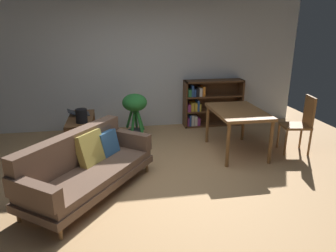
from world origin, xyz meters
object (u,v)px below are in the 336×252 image
object	(u,v)px
dining_table	(238,115)
fabric_couch	(86,165)
bookshelf	(208,103)
dining_chair_near	(301,122)
media_console	(82,133)
open_laptop	(80,113)
desk_speaker	(81,116)
potted_floor_plant	(135,111)

from	to	relation	value
dining_table	fabric_couch	bearing A→B (deg)	-159.36
dining_table	bookshelf	xyz separation A→B (m)	(-0.03, 1.57, -0.18)
fabric_couch	dining_chair_near	world-z (taller)	dining_chair_near
fabric_couch	dining_table	distance (m)	2.62
fabric_couch	media_console	size ratio (longest dim) A/B	1.83
open_laptop	dining_table	distance (m)	2.81
desk_speaker	bookshelf	xyz separation A→B (m)	(2.56, 1.19, -0.19)
open_laptop	desk_speaker	size ratio (longest dim) A/B	1.81
potted_floor_plant	dining_table	bearing A→B (deg)	-26.06
dining_table	dining_chair_near	bearing A→B (deg)	-8.95
fabric_couch	media_console	world-z (taller)	fabric_couch
dining_table	potted_floor_plant	bearing A→B (deg)	153.94
media_console	desk_speaker	bearing A→B (deg)	-78.95
desk_speaker	fabric_couch	bearing A→B (deg)	-83.39
media_console	dining_chair_near	xyz separation A→B (m)	(3.72, -0.83, 0.26)
bookshelf	potted_floor_plant	bearing A→B (deg)	-155.56
dining_table	media_console	bearing A→B (deg)	165.91
open_laptop	potted_floor_plant	distance (m)	1.00
media_console	desk_speaker	distance (m)	0.50
potted_floor_plant	bookshelf	size ratio (longest dim) A/B	0.72
open_laptop	fabric_couch	bearing A→B (deg)	-82.49
media_console	dining_table	distance (m)	2.76
fabric_couch	bookshelf	world-z (taller)	bookshelf
desk_speaker	media_console	bearing A→B (deg)	101.05
dining_table	bookshelf	world-z (taller)	bookshelf
potted_floor_plant	desk_speaker	bearing A→B (deg)	-154.02
potted_floor_plant	dining_chair_near	world-z (taller)	dining_chair_near
dining_table	bookshelf	size ratio (longest dim) A/B	0.92
desk_speaker	dining_chair_near	size ratio (longest dim) A/B	0.24
desk_speaker	potted_floor_plant	bearing A→B (deg)	25.98
dining_chair_near	bookshelf	xyz separation A→B (m)	(-1.10, 1.74, -0.05)
dining_chair_near	fabric_couch	bearing A→B (deg)	-167.96
media_console	dining_chair_near	world-z (taller)	dining_chair_near
potted_floor_plant	bookshelf	xyz separation A→B (m)	(1.64, 0.75, -0.11)
media_console	dining_chair_near	distance (m)	3.82
fabric_couch	open_laptop	bearing A→B (deg)	97.51
fabric_couch	desk_speaker	world-z (taller)	same
bookshelf	dining_chair_near	bearing A→B (deg)	-57.55
open_laptop	dining_chair_near	xyz separation A→B (m)	(3.75, -1.03, -0.05)
open_laptop	dining_table	bearing A→B (deg)	-17.89
fabric_couch	open_laptop	world-z (taller)	fabric_couch
desk_speaker	dining_table	size ratio (longest dim) A/B	0.20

